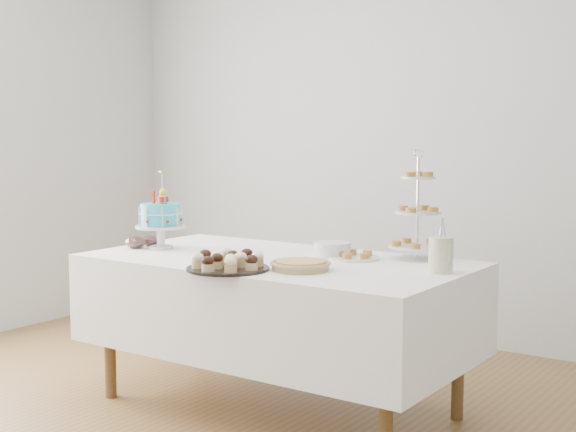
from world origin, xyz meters
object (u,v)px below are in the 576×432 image
Objects in this scene: jam_bowl_a at (136,242)px; jam_bowl_b at (150,241)px; birthday_cake at (161,228)px; plate_stack at (333,249)px; table at (277,303)px; utensil_pitcher at (441,253)px; cupcake_tray at (228,261)px; pie at (301,265)px; pastry_plate at (354,256)px; tiered_stand at (418,213)px.

jam_bowl_b is at bearing 90.00° from jam_bowl_a.
birthday_cake is 0.16m from jam_bowl_b.
plate_stack reaches higher than jam_bowl_a.
table is 10.25× the size of plate_stack.
jam_bowl_a is at bearing -90.00° from jam_bowl_b.
jam_bowl_a is (-0.84, -0.15, 0.26)m from table.
table is at bearing -149.52° from utensil_pitcher.
cupcake_tray is at bearing -27.42° from birthday_cake.
jam_bowl_b reaches higher than pie.
birthday_cake is 3.68× the size of jam_bowl_a.
jam_bowl_b is at bearing 157.34° from birthday_cake.
plate_stack is 1.07m from jam_bowl_b.
cupcake_tray reaches higher than pie.
jam_bowl_b reaches higher than table.
plate_stack is (0.19, 0.22, 0.26)m from table.
cupcake_tray reaches higher than plate_stack.
pastry_plate is 1.19m from jam_bowl_b.
pastry_plate is at bearing -168.23° from utensil_pitcher.
cupcake_tray is (0.73, -0.32, -0.07)m from birthday_cake.
birthday_cake is 1.01m from pie.
tiered_stand reaches higher than table.
tiered_stand is (0.58, 0.40, 0.46)m from table.
tiered_stand is 0.47m from plate_stack.
cupcake_tray is 1.51× the size of pastry_plate.
pie is 1.14m from jam_bowl_b.
pastry_plate is (0.13, -0.01, -0.02)m from plate_stack.
pastry_plate is at bearing 62.58° from cupcake_tray.
table is at bearing 143.39° from pie.
birthday_cake reaches higher than table.
jam_bowl_a is (-1.17, -0.36, 0.02)m from pastry_plate.
birthday_cake reaches higher than jam_bowl_b.
plate_stack reaches higher than pie.
birthday_cake reaches higher than pie.
utensil_pitcher is at bearing -12.18° from pastry_plate.
pastry_plate is at bearing -142.59° from tiered_stand.
pie reaches higher than pastry_plate.
pastry_plate is at bearing 17.02° from jam_bowl_a.
table is 19.16× the size of jam_bowl_b.
birthday_cake is at bearing 172.58° from pie.
jam_bowl_b is at bearing -168.01° from pastry_plate.
jam_bowl_b is (-0.13, 0.04, -0.09)m from birthday_cake.
cupcake_tray is 0.89m from jam_bowl_a.
utensil_pitcher reaches higher than pastry_plate.
plate_stack is 1.64× the size of jam_bowl_a.
pie is 2.78× the size of jam_bowl_b.
utensil_pitcher is (0.51, -0.11, 0.07)m from pastry_plate.
utensil_pitcher reaches higher than jam_bowl_a.
jam_bowl_b is (-0.84, -0.04, 0.26)m from table.
table is 0.80m from birthday_cake.
jam_bowl_b is (-1.42, -0.44, -0.20)m from tiered_stand.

